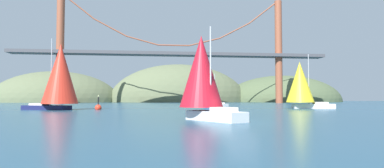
% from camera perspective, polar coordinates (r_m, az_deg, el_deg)
% --- Properties ---
extents(ground_plane, '(360.00, 360.00, 0.00)m').
position_cam_1_polar(ground_plane, '(26.12, 9.26, -6.76)').
color(ground_plane, navy).
extents(headland_center, '(69.83, 44.00, 38.21)m').
position_cam_1_polar(headland_center, '(160.52, -2.40, -3.27)').
color(headland_center, '#5B6647').
rests_on(headland_center, ground_plane).
extents(headland_right, '(62.76, 44.00, 27.75)m').
position_cam_1_polar(headland_right, '(173.58, 16.04, -3.12)').
color(headland_right, '#4C5B3D').
rests_on(headland_right, ground_plane).
extents(headland_left, '(60.69, 44.00, 30.00)m').
position_cam_1_polar(headland_left, '(167.05, -23.42, -3.03)').
color(headland_left, '#5B6647').
rests_on(headland_left, ground_plane).
extents(suspension_bridge, '(119.82, 6.00, 41.20)m').
position_cam_1_polar(suspension_bridge, '(121.56, -3.31, 5.83)').
color(suspension_bridge, brown).
rests_on(suspension_bridge, ground_plane).
extents(sailboat_scarlet_sail, '(10.44, 7.54, 11.92)m').
position_cam_1_polar(sailboat_scarlet_sail, '(56.21, -22.82, 1.49)').
color(sailboat_scarlet_sail, '#191E4C').
rests_on(sailboat_scarlet_sail, ground_plane).
extents(sailboat_crimson_sail, '(5.93, 7.42, 8.18)m').
position_cam_1_polar(sailboat_crimson_sail, '(28.17, 1.92, 1.63)').
color(sailboat_crimson_sail, white).
rests_on(sailboat_crimson_sail, ground_plane).
extents(sailboat_navy_sail, '(6.56, 7.77, 7.82)m').
position_cam_1_polar(sailboat_navy_sail, '(76.75, 3.51, -1.13)').
color(sailboat_navy_sail, white).
rests_on(sailboat_navy_sail, ground_plane).
extents(sailboat_yellow_sail, '(9.22, 5.89, 10.26)m').
position_cam_1_polar(sailboat_yellow_sail, '(62.99, 19.11, 0.04)').
color(sailboat_yellow_sail, white).
rests_on(sailboat_yellow_sail, ground_plane).
extents(channel_buoy, '(1.10, 1.10, 2.64)m').
position_cam_1_polar(channel_buoy, '(55.13, -16.61, -4.09)').
color(channel_buoy, red).
rests_on(channel_buoy, ground_plane).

